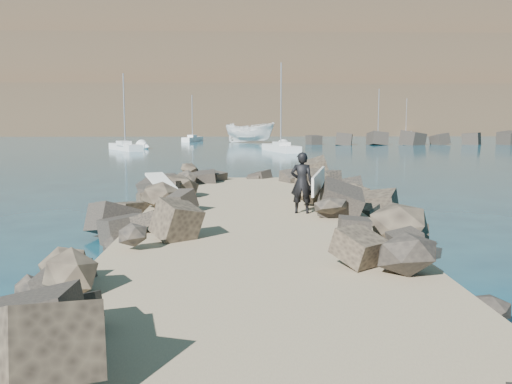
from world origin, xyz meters
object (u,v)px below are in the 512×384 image
surfer_with_board (304,183)px  sailboat_c (281,148)px  boat_imported (250,133)px  surfboard_resting (164,188)px

surfer_with_board → sailboat_c: 40.04m
sailboat_c → surfer_with_board: bearing=-93.5°
boat_imported → sailboat_c: sailboat_c is taller
surfer_with_board → boat_imported: bearing=90.1°
surfboard_resting → surfer_with_board: 4.55m
boat_imported → surfer_with_board: 61.37m
boat_imported → sailboat_c: (2.52, -21.42, -1.01)m
surfboard_resting → surfer_with_board: (4.03, -2.06, 0.40)m
surfer_with_board → sailboat_c: (2.42, 39.95, -1.09)m
surfboard_resting → surfer_with_board: bearing=-50.4°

